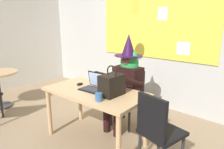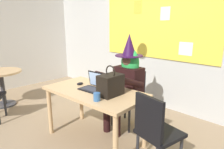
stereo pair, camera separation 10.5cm
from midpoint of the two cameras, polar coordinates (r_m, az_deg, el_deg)
ground_plane at (r=3.11m, az=-5.84°, el=-16.62°), size 24.00×24.00×0.00m
wall_back_bulletin at (r=3.98m, az=13.23°, el=11.80°), size 6.18×1.90×2.87m
wall_side_window at (r=5.42m, az=-28.58°, el=10.97°), size 0.12×11.45×2.87m
desk_main at (r=2.72m, az=-3.98°, el=-6.37°), size 1.41×0.80×0.73m
chair_at_desk at (r=3.24m, az=6.17°, el=-5.75°), size 0.44×0.44×0.88m
person_costumed at (r=3.05m, az=4.99°, el=-1.21°), size 0.60×0.68×1.45m
laptop at (r=2.73m, az=-4.16°, el=-3.09°), size 0.33×0.28×0.22m
computer_mouse at (r=2.94m, az=-8.04°, el=-2.57°), size 0.06×0.10×0.03m
handbag at (r=2.47m, az=0.80°, el=-2.92°), size 0.20×0.30×0.38m
coffee_mug at (r=2.32m, az=-3.02°, el=-6.34°), size 0.08×0.08×0.09m
side_table_round at (r=4.44m, az=-28.18°, el=-1.43°), size 0.75×0.75×0.70m
chair_extra_corner at (r=2.31m, az=13.43°, el=-14.77°), size 0.49×0.49×0.88m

